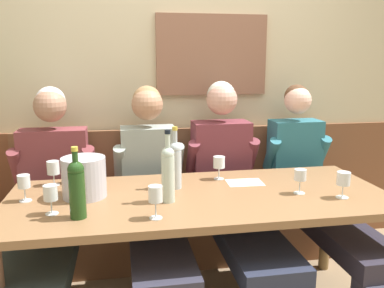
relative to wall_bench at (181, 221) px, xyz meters
name	(u,v)px	position (x,y,z in m)	size (l,w,h in m)	color
room_wall_back	(176,65)	(0.00, 0.26, 1.12)	(6.80, 0.12, 2.80)	beige
wood_wainscot_panel	(177,188)	(0.00, 0.21, 0.19)	(6.80, 0.03, 0.93)	brown
wall_bench	(181,221)	(0.00, 0.00, 0.00)	(2.36, 0.42, 0.94)	brown
dining_table	(200,208)	(0.00, -0.70, 0.37)	(2.06, 0.85, 0.72)	brown
person_right_seat	(46,205)	(-0.86, -0.40, 0.32)	(0.54, 1.29, 1.27)	#32373E
person_center_left_seat	(153,194)	(-0.23, -0.37, 0.35)	(0.47, 1.29, 1.27)	#2D3740
person_center_right_seat	(233,188)	(0.29, -0.36, 0.35)	(0.50, 1.29, 1.29)	#2D2C41
person_left_seat	(317,188)	(0.85, -0.38, 0.33)	(0.47, 1.28, 1.27)	#32313F
ice_bucket	(84,177)	(-0.61, -0.62, 0.55)	(0.23, 0.23, 0.21)	#B4B3C0
wine_bottle_clear_water	(77,187)	(-0.62, -0.92, 0.59)	(0.08, 0.08, 0.34)	#1E4017
wine_bottle_amber_mid	(175,163)	(-0.12, -0.56, 0.59)	(0.07, 0.07, 0.35)	#B1C0C9
wine_bottle_green_tall	(168,172)	(-0.18, -0.78, 0.60)	(0.07, 0.07, 0.37)	silver
wine_glass_mid_right	(77,164)	(-0.67, -0.36, 0.56)	(0.07, 0.07, 0.16)	silver
wine_glass_left_end	(219,163)	(0.17, -0.44, 0.54)	(0.07, 0.07, 0.14)	silver
wine_glass_by_bottle	(155,196)	(-0.27, -0.99, 0.55)	(0.07, 0.07, 0.16)	silver
wine_glass_right_end	(300,176)	(0.54, -0.77, 0.54)	(0.06, 0.06, 0.14)	silver
wine_glass_near_bucket	(24,183)	(-0.91, -0.64, 0.54)	(0.06, 0.06, 0.14)	silver
wine_glass_center_rear	(343,180)	(0.73, -0.88, 0.54)	(0.07, 0.07, 0.14)	silver
wine_glass_mid_left	(53,168)	(-0.80, -0.39, 0.54)	(0.07, 0.07, 0.14)	silver
wine_glass_center_front	(51,194)	(-0.75, -0.85, 0.54)	(0.07, 0.07, 0.14)	silver
tasting_sheet_left_guest	(245,183)	(0.30, -0.54, 0.44)	(0.21, 0.15, 0.00)	white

